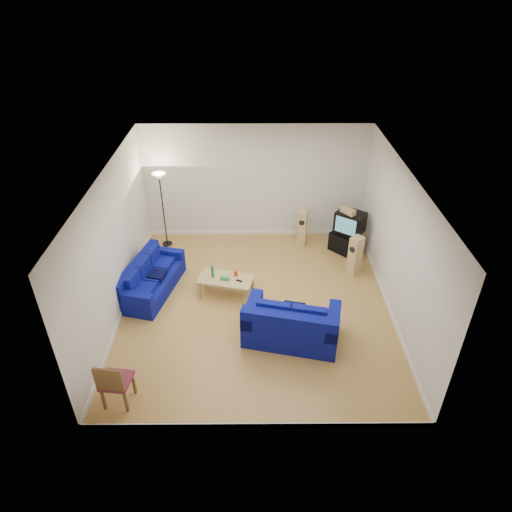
{
  "coord_description": "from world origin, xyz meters",
  "views": [
    {
      "loc": [
        -0.06,
        -8.1,
        6.67
      ],
      "look_at": [
        0.0,
        0.4,
        1.1
      ],
      "focal_mm": 32.0,
      "sensor_mm": 36.0,
      "label": 1
    }
  ],
  "objects_px": {
    "sofa_three_seat": "(150,281)",
    "coffee_table": "(226,280)",
    "television": "(350,222)",
    "tv_stand": "(346,244)",
    "sofa_loveseat": "(291,326)"
  },
  "relations": [
    {
      "from": "tv_stand",
      "to": "television",
      "type": "xyz_separation_m",
      "value": [
        0.05,
        0.05,
        0.63
      ]
    },
    {
      "from": "sofa_three_seat",
      "to": "sofa_loveseat",
      "type": "distance_m",
      "value": 3.63
    },
    {
      "from": "coffee_table",
      "to": "tv_stand",
      "type": "distance_m",
      "value": 3.63
    },
    {
      "from": "coffee_table",
      "to": "television",
      "type": "height_order",
      "value": "television"
    },
    {
      "from": "coffee_table",
      "to": "television",
      "type": "relative_size",
      "value": 1.55
    },
    {
      "from": "tv_stand",
      "to": "coffee_table",
      "type": "bearing_deg",
      "value": -103.76
    },
    {
      "from": "sofa_three_seat",
      "to": "television",
      "type": "distance_m",
      "value": 5.31
    },
    {
      "from": "sofa_three_seat",
      "to": "tv_stand",
      "type": "xyz_separation_m",
      "value": [
        4.93,
        1.69,
        -0.04
      ]
    },
    {
      "from": "sofa_loveseat",
      "to": "television",
      "type": "distance_m",
      "value": 3.9
    },
    {
      "from": "sofa_three_seat",
      "to": "coffee_table",
      "type": "relative_size",
      "value": 1.61
    },
    {
      "from": "sofa_three_seat",
      "to": "sofa_loveseat",
      "type": "bearing_deg",
      "value": 75.98
    },
    {
      "from": "coffee_table",
      "to": "tv_stand",
      "type": "relative_size",
      "value": 1.61
    },
    {
      "from": "tv_stand",
      "to": "television",
      "type": "distance_m",
      "value": 0.64
    },
    {
      "from": "television",
      "to": "coffee_table",
      "type": "bearing_deg",
      "value": -113.22
    },
    {
      "from": "sofa_three_seat",
      "to": "coffee_table",
      "type": "height_order",
      "value": "sofa_three_seat"
    }
  ]
}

